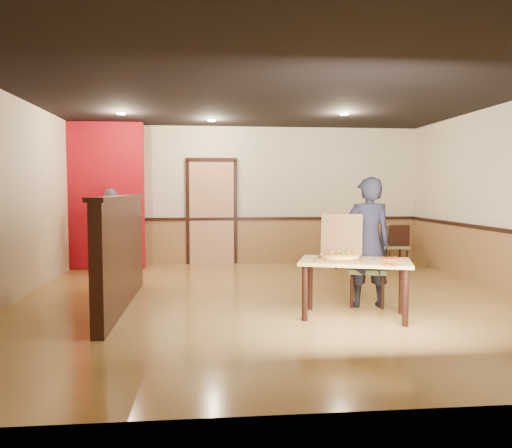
% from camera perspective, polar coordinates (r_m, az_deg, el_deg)
% --- Properties ---
extents(floor, '(7.00, 7.00, 0.00)m').
position_cam_1_polar(floor, '(6.97, 1.90, -8.65)').
color(floor, tan).
rests_on(floor, ground).
extents(ceiling, '(7.00, 7.00, 0.00)m').
position_cam_1_polar(ceiling, '(6.92, 1.95, 14.60)').
color(ceiling, black).
rests_on(ceiling, wall_back).
extents(wall_back, '(7.00, 0.00, 7.00)m').
position_cam_1_polar(wall_back, '(10.28, -0.63, 3.30)').
color(wall_back, beige).
rests_on(wall_back, floor).
extents(wall_left, '(0.00, 7.00, 7.00)m').
position_cam_1_polar(wall_left, '(7.23, -26.77, 2.57)').
color(wall_left, beige).
rests_on(wall_left, floor).
extents(wainscot_back, '(7.00, 0.04, 0.90)m').
position_cam_1_polar(wainscot_back, '(10.31, -0.61, -1.99)').
color(wainscot_back, olive).
rests_on(wainscot_back, floor).
extents(chair_rail_back, '(7.00, 0.06, 0.06)m').
position_cam_1_polar(chair_rail_back, '(10.25, -0.60, 0.61)').
color(chair_rail_back, black).
rests_on(chair_rail_back, wall_back).
extents(wainscot_right, '(0.04, 7.00, 0.90)m').
position_cam_1_polar(wainscot_right, '(8.10, 27.10, -4.08)').
color(wainscot_right, olive).
rests_on(wainscot_right, floor).
extents(chair_rail_right, '(0.06, 7.00, 0.06)m').
position_cam_1_polar(chair_rail_right, '(8.04, 27.09, -0.76)').
color(chair_rail_right, black).
rests_on(chair_rail_right, wall_right).
extents(back_door, '(0.90, 0.06, 2.10)m').
position_cam_1_polar(back_door, '(10.22, -5.08, 1.31)').
color(back_door, tan).
rests_on(back_door, wall_back).
extents(booth_partition, '(0.20, 3.10, 1.44)m').
position_cam_1_polar(booth_partition, '(6.68, -15.13, -2.93)').
color(booth_partition, black).
rests_on(booth_partition, floor).
extents(red_accent_panel, '(1.60, 0.20, 2.78)m').
position_cam_1_polar(red_accent_panel, '(9.95, -17.27, 3.09)').
color(red_accent_panel, '#9E0B15').
rests_on(red_accent_panel, floor).
extents(spot_a, '(0.14, 0.14, 0.02)m').
position_cam_1_polar(spot_a, '(8.75, -15.15, 12.10)').
color(spot_a, beige).
rests_on(spot_a, ceiling).
extents(spot_b, '(0.14, 0.14, 0.02)m').
position_cam_1_polar(spot_b, '(9.33, -5.09, 11.71)').
color(spot_b, beige).
rests_on(spot_b, ceiling).
extents(spot_c, '(0.14, 0.14, 0.02)m').
position_cam_1_polar(spot_c, '(8.65, 10.06, 12.28)').
color(spot_c, beige).
rests_on(spot_c, ceiling).
extents(main_table, '(1.44, 1.09, 0.69)m').
position_cam_1_polar(main_table, '(6.05, 11.23, -5.07)').
color(main_table, tan).
rests_on(main_table, floor).
extents(diner_chair, '(0.58, 0.58, 0.94)m').
position_cam_1_polar(diner_chair, '(6.79, 12.59, -4.66)').
color(diner_chair, '#607142').
rests_on(diner_chair, floor).
extents(side_chair_left, '(0.62, 0.62, 0.88)m').
position_cam_1_polar(side_chair_left, '(9.63, 10.43, -2.30)').
color(side_chair_left, '#607142').
rests_on(side_chair_left, floor).
extents(side_chair_right, '(0.43, 0.43, 0.85)m').
position_cam_1_polar(side_chair_right, '(9.92, 15.73, -2.29)').
color(side_chair_right, '#607142').
rests_on(side_chair_right, floor).
extents(side_table, '(0.97, 0.97, 0.83)m').
position_cam_1_polar(side_table, '(10.32, 12.18, -0.96)').
color(side_table, tan).
rests_on(side_table, floor).
extents(diner, '(0.63, 0.43, 1.68)m').
position_cam_1_polar(diner, '(6.60, 12.65, -2.06)').
color(diner, black).
rests_on(diner, floor).
extents(passerby, '(0.62, 0.97, 1.54)m').
position_cam_1_polar(passerby, '(9.45, -16.28, -0.75)').
color(passerby, gray).
rests_on(passerby, floor).
extents(pizza_box, '(0.67, 0.73, 0.53)m').
position_cam_1_polar(pizza_box, '(6.04, 9.56, -3.40)').
color(pizza_box, brown).
rests_on(pizza_box, main_table).
extents(pizza, '(0.59, 0.59, 0.03)m').
position_cam_1_polar(pizza, '(5.99, 9.52, -3.61)').
color(pizza, '#EBA555').
rests_on(pizza, pizza_box).
extents(napkin_near, '(0.26, 0.26, 0.01)m').
position_cam_1_polar(napkin_near, '(5.77, 14.99, -4.48)').
color(napkin_near, red).
rests_on(napkin_near, main_table).
extents(napkin_far, '(0.23, 0.23, 0.01)m').
position_cam_1_polar(napkin_far, '(6.26, 15.13, -3.81)').
color(napkin_far, red).
rests_on(napkin_far, main_table).
extents(condiment, '(0.06, 0.06, 0.16)m').
position_cam_1_polar(condiment, '(10.28, 13.07, 0.48)').
color(condiment, '#94411B').
rests_on(condiment, side_table).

